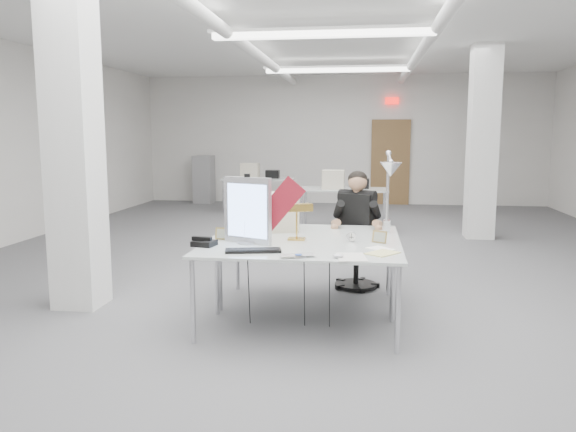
% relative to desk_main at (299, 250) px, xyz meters
% --- Properties ---
extents(room_shell, '(10.04, 14.04, 3.24)m').
position_rel_desk_main_xyz_m(room_shell, '(0.04, 2.63, 0.95)').
color(room_shell, '#555557').
rests_on(room_shell, ground).
extents(desk_main, '(1.80, 0.90, 0.02)m').
position_rel_desk_main_xyz_m(desk_main, '(0.00, 0.00, 0.00)').
color(desk_main, silver).
rests_on(desk_main, room_shell).
extents(desk_second, '(1.80, 0.90, 0.02)m').
position_rel_desk_main_xyz_m(desk_second, '(0.00, 0.90, 0.00)').
color(desk_second, silver).
rests_on(desk_second, room_shell).
extents(bg_desk_a, '(1.60, 0.80, 0.02)m').
position_rel_desk_main_xyz_m(bg_desk_a, '(0.20, 5.50, 0.00)').
color(bg_desk_a, silver).
rests_on(bg_desk_a, room_shell).
extents(bg_desk_b, '(1.60, 0.80, 0.02)m').
position_rel_desk_main_xyz_m(bg_desk_b, '(-1.80, 7.70, 0.00)').
color(bg_desk_b, silver).
rests_on(bg_desk_b, room_shell).
extents(filing_cabinet, '(0.45, 0.55, 1.20)m').
position_rel_desk_main_xyz_m(filing_cabinet, '(-3.50, 9.15, -0.14)').
color(filing_cabinet, gray).
rests_on(filing_cabinet, room_shell).
extents(office_chair, '(0.68, 0.68, 1.06)m').
position_rel_desk_main_xyz_m(office_chair, '(0.48, 1.54, -0.21)').
color(office_chair, black).
rests_on(office_chair, room_shell).
extents(seated_person, '(0.63, 0.69, 0.85)m').
position_rel_desk_main_xyz_m(seated_person, '(0.48, 1.49, 0.16)').
color(seated_person, black).
rests_on(seated_person, office_chair).
extents(monitor, '(0.47, 0.24, 0.61)m').
position_rel_desk_main_xyz_m(monitor, '(-0.49, 0.19, 0.32)').
color(monitor, '#B7B7BC').
rests_on(monitor, desk_main).
extents(pennant, '(0.49, 0.03, 0.52)m').
position_rel_desk_main_xyz_m(pennant, '(-0.20, 0.16, 0.38)').
color(pennant, maroon).
rests_on(pennant, monitor).
extents(keyboard, '(0.49, 0.25, 0.02)m').
position_rel_desk_main_xyz_m(keyboard, '(-0.37, -0.18, 0.02)').
color(keyboard, black).
rests_on(keyboard, desk_main).
extents(laptop, '(0.34, 0.28, 0.02)m').
position_rel_desk_main_xyz_m(laptop, '(0.04, -0.37, 0.02)').
color(laptop, silver).
rests_on(laptop, desk_main).
extents(mouse, '(0.10, 0.07, 0.04)m').
position_rel_desk_main_xyz_m(mouse, '(0.36, -0.32, 0.03)').
color(mouse, '#B9B9BE').
rests_on(mouse, desk_main).
extents(bankers_lamp, '(0.30, 0.20, 0.32)m').
position_rel_desk_main_xyz_m(bankers_lamp, '(-0.07, 0.42, 0.17)').
color(bankers_lamp, '#E29446').
rests_on(bankers_lamp, desk_main).
extents(desk_phone, '(0.22, 0.21, 0.05)m').
position_rel_desk_main_xyz_m(desk_phone, '(-0.85, 0.02, 0.04)').
color(desk_phone, black).
rests_on(desk_phone, desk_main).
extents(picture_frame_left, '(0.15, 0.05, 0.11)m').
position_rel_desk_main_xyz_m(picture_frame_left, '(-0.76, 0.34, 0.07)').
color(picture_frame_left, olive).
rests_on(picture_frame_left, desk_main).
extents(picture_frame_right, '(0.14, 0.10, 0.11)m').
position_rel_desk_main_xyz_m(picture_frame_right, '(0.70, 0.37, 0.07)').
color(picture_frame_right, olive).
rests_on(picture_frame_right, desk_main).
extents(desk_clock, '(0.10, 0.05, 0.09)m').
position_rel_desk_main_xyz_m(desk_clock, '(0.45, 0.38, 0.06)').
color(desk_clock, '#B5B4B9').
rests_on(desk_clock, desk_main).
extents(paper_stack_a, '(0.27, 0.36, 0.01)m').
position_rel_desk_main_xyz_m(paper_stack_a, '(0.46, -0.29, 0.02)').
color(paper_stack_a, silver).
rests_on(paper_stack_a, desk_main).
extents(paper_stack_b, '(0.31, 0.33, 0.01)m').
position_rel_desk_main_xyz_m(paper_stack_b, '(0.72, -0.10, 0.02)').
color(paper_stack_b, '#D4CC7F').
rests_on(paper_stack_b, desk_main).
extents(paper_stack_c, '(0.26, 0.27, 0.01)m').
position_rel_desk_main_xyz_m(paper_stack_c, '(0.71, 0.08, 0.02)').
color(paper_stack_c, white).
rests_on(paper_stack_c, desk_main).
extents(beige_monitor, '(0.49, 0.47, 0.39)m').
position_rel_desk_main_xyz_m(beige_monitor, '(-0.33, 0.92, 0.21)').
color(beige_monitor, beige).
rests_on(beige_monitor, desk_second).
extents(architect_lamp, '(0.30, 0.75, 0.95)m').
position_rel_desk_main_xyz_m(architect_lamp, '(0.79, 0.72, 0.49)').
color(architect_lamp, silver).
rests_on(architect_lamp, desk_second).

